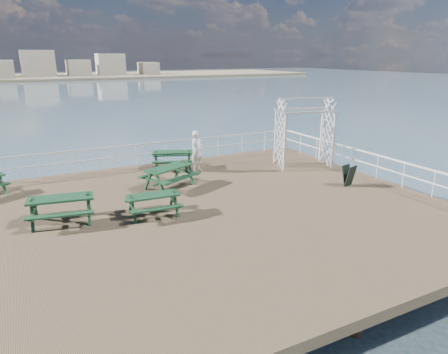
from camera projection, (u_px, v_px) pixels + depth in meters
ground at (190, 217)px, 13.84m from camera, size 18.00×14.00×0.30m
sea_backdrop at (74, 73)px, 133.74m from camera, size 300.00×300.00×9.20m
railing at (163, 170)px, 15.70m from camera, size 17.77×13.76×1.10m
picnic_table_b at (173, 156)px, 19.10m from camera, size 2.31×2.09×0.93m
picnic_table_c at (169, 172)px, 16.33m from camera, size 2.52×2.33×0.98m
picnic_table_d at (61, 204)px, 12.85m from camera, size 2.24×1.91×0.97m
picnic_table_e at (153, 200)px, 13.45m from camera, size 1.81×1.50×0.84m
trellis_arbor at (304, 136)px, 19.27m from camera, size 2.93×2.05×3.31m
sandwich_board at (349, 176)px, 16.55m from camera, size 0.62×0.52×0.88m
person at (197, 151)px, 18.45m from camera, size 0.81×0.66×1.92m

